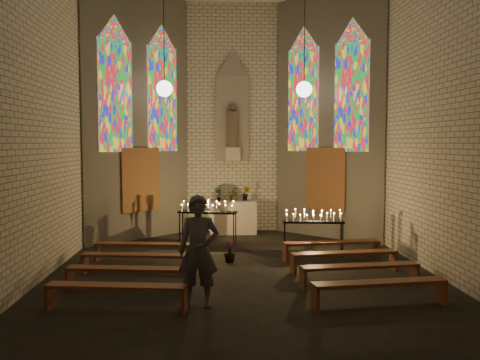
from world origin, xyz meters
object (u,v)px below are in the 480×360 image
object	(u,v)px
altar	(233,217)
visitor	(199,251)
aisle_flower_pot	(230,252)
votive_stand_right	(313,218)
votive_stand_left	(208,209)

from	to	relation	value
altar	visitor	bearing A→B (deg)	-96.72
aisle_flower_pot	visitor	bearing A→B (deg)	-100.83
votive_stand_right	visitor	bearing A→B (deg)	-119.14
votive_stand_right	votive_stand_left	bearing A→B (deg)	155.51
aisle_flower_pot	votive_stand_right	size ratio (longest dim) A/B	0.32
altar	votive_stand_right	world-z (taller)	votive_stand_right
aisle_flower_pot	votive_stand_right	distance (m)	2.20
votive_stand_right	visitor	size ratio (longest dim) A/B	0.80
votive_stand_left	votive_stand_right	xyz separation A→B (m)	(2.55, -1.50, -0.06)
visitor	aisle_flower_pot	bearing A→B (deg)	85.81
altar	votive_stand_left	size ratio (longest dim) A/B	0.87
votive_stand_left	visitor	size ratio (longest dim) A/B	0.86
aisle_flower_pot	visitor	distance (m)	3.40
altar	visitor	xyz separation A→B (m)	(-0.84, -7.13, 0.44)
aisle_flower_pot	votive_stand_left	world-z (taller)	votive_stand_left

